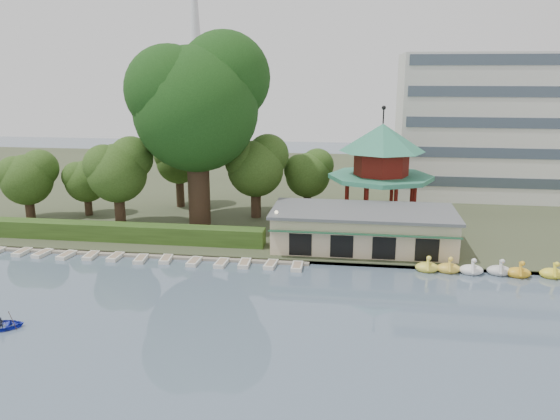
% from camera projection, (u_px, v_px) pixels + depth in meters
% --- Properties ---
extents(ground_plane, '(220.00, 220.00, 0.00)m').
position_uv_depth(ground_plane, '(213.00, 346.00, 36.66)').
color(ground_plane, slate).
rests_on(ground_plane, ground).
extents(shore, '(220.00, 70.00, 0.40)m').
position_uv_depth(shore, '(298.00, 187.00, 86.49)').
color(shore, '#424930').
rests_on(shore, ground).
extents(embankment, '(220.00, 0.60, 0.30)m').
position_uv_depth(embankment, '(259.00, 259.00, 53.22)').
color(embankment, gray).
rests_on(embankment, ground).
extents(dock, '(34.00, 1.60, 0.24)m').
position_uv_depth(dock, '(141.00, 254.00, 54.77)').
color(dock, gray).
rests_on(dock, ground).
extents(boathouse, '(18.60, 9.39, 3.90)m').
position_uv_depth(boathouse, '(363.00, 228.00, 55.79)').
color(boathouse, beige).
rests_on(boathouse, shore).
extents(pavilion, '(12.40, 12.40, 13.50)m').
position_uv_depth(pavilion, '(381.00, 163.00, 63.87)').
color(pavilion, beige).
rests_on(pavilion, shore).
extents(office_building, '(38.00, 18.00, 20.00)m').
position_uv_depth(office_building, '(526.00, 131.00, 76.79)').
color(office_building, silver).
rests_on(office_building, shore).
extents(broadcast_tower, '(8.00, 8.00, 96.00)m').
position_uv_depth(broadcast_tower, '(195.00, 18.00, 168.32)').
color(broadcast_tower, silver).
rests_on(broadcast_tower, ground).
extents(hedge, '(30.00, 2.00, 1.80)m').
position_uv_depth(hedge, '(125.00, 232.00, 58.06)').
color(hedge, '#33521B').
rests_on(hedge, shore).
extents(lamp_post, '(0.36, 0.36, 4.28)m').
position_uv_depth(lamp_post, '(276.00, 224.00, 53.86)').
color(lamp_post, black).
rests_on(lamp_post, shore).
extents(big_tree, '(15.56, 14.50, 22.15)m').
position_uv_depth(big_tree, '(198.00, 99.00, 61.27)').
color(big_tree, '#3A281C').
rests_on(big_tree, shore).
extents(small_trees, '(39.47, 16.47, 10.36)m').
position_uv_depth(small_trees, '(169.00, 169.00, 66.55)').
color(small_trees, '#3A281C').
rests_on(small_trees, shore).
extents(swan_boats, '(13.09, 2.09, 1.92)m').
position_uv_depth(swan_boats, '(486.00, 270.00, 49.57)').
color(swan_boats, '#FFEE4F').
rests_on(swan_boats, ground).
extents(moored_rowboats, '(31.94, 2.75, 0.36)m').
position_uv_depth(moored_rowboats, '(141.00, 258.00, 53.32)').
color(moored_rowboats, silver).
rests_on(moored_rowboats, ground).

